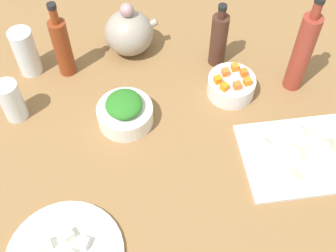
# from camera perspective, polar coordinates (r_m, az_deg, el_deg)

# --- Properties ---
(tabletop) EXTENTS (1.90, 1.90, 0.03)m
(tabletop) POSITION_cam_1_polar(r_m,az_deg,el_deg) (1.09, 0.00, -2.05)
(tabletop) COLOR olive
(tabletop) RESTS_ON ground
(cutting_board) EXTENTS (0.30, 0.24, 0.01)m
(cutting_board) POSITION_cam_1_polar(r_m,az_deg,el_deg) (1.09, 17.15, -3.85)
(cutting_board) COLOR silver
(cutting_board) RESTS_ON tabletop
(bowl_greens) EXTENTS (0.14, 0.14, 0.05)m
(bowl_greens) POSITION_cam_1_polar(r_m,az_deg,el_deg) (1.09, -5.69, 1.54)
(bowl_greens) COLOR white
(bowl_greens) RESTS_ON tabletop
(bowl_carrots) EXTENTS (0.13, 0.13, 0.05)m
(bowl_carrots) POSITION_cam_1_polar(r_m,az_deg,el_deg) (1.16, 8.37, 5.27)
(bowl_carrots) COLOR white
(bowl_carrots) RESTS_ON tabletop
(teapot) EXTENTS (0.15, 0.14, 0.16)m
(teapot) POSITION_cam_1_polar(r_m,az_deg,el_deg) (1.25, -5.19, 12.29)
(teapot) COLOR #A09585
(teapot) RESTS_ON tabletop
(bottle_0) EXTENTS (0.05, 0.05, 0.29)m
(bottle_0) POSITION_cam_1_polar(r_m,az_deg,el_deg) (1.15, 17.40, 9.37)
(bottle_0) COLOR maroon
(bottle_0) RESTS_ON tabletop
(bottle_1) EXTENTS (0.05, 0.05, 0.20)m
(bottle_1) POSITION_cam_1_polar(r_m,az_deg,el_deg) (1.20, 6.74, 11.37)
(bottle_1) COLOR #48291E
(bottle_1) RESTS_ON tabletop
(bottle_2) EXTENTS (0.05, 0.05, 0.23)m
(bottle_2) POSITION_cam_1_polar(r_m,az_deg,el_deg) (1.19, -13.88, 10.24)
(bottle_2) COLOR maroon
(bottle_2) RESTS_ON tabletop
(drinking_glass_0) EXTENTS (0.06, 0.06, 0.14)m
(drinking_glass_0) POSITION_cam_1_polar(r_m,az_deg,el_deg) (1.24, -18.35, 9.28)
(drinking_glass_0) COLOR white
(drinking_glass_0) RESTS_ON tabletop
(drinking_glass_1) EXTENTS (0.06, 0.06, 0.11)m
(drinking_glass_1) POSITION_cam_1_polar(r_m,az_deg,el_deg) (1.14, -20.05, 3.14)
(drinking_glass_1) COLOR white
(drinking_glass_1) RESTS_ON tabletop
(carrot_cube_0) EXTENTS (0.02, 0.02, 0.02)m
(carrot_cube_0) POSITION_cam_1_polar(r_m,az_deg,el_deg) (1.12, 9.17, 5.32)
(carrot_cube_0) COLOR orange
(carrot_cube_0) RESTS_ON bowl_carrots
(carrot_cube_1) EXTENTS (0.02, 0.02, 0.02)m
(carrot_cube_1) POSITION_cam_1_polar(r_m,az_deg,el_deg) (1.14, 7.63, 7.08)
(carrot_cube_1) COLOR orange
(carrot_cube_1) RESTS_ON bowl_carrots
(carrot_cube_2) EXTENTS (0.02, 0.02, 0.02)m
(carrot_cube_2) POSITION_cam_1_polar(r_m,az_deg,el_deg) (1.15, 10.03, 6.98)
(carrot_cube_2) COLOR orange
(carrot_cube_2) RESTS_ON bowl_carrots
(carrot_cube_3) EXTENTS (0.02, 0.02, 0.02)m
(carrot_cube_3) POSITION_cam_1_polar(r_m,az_deg,el_deg) (1.11, 7.51, 5.15)
(carrot_cube_3) COLOR orange
(carrot_cube_3) RESTS_ON bowl_carrots
(carrot_cube_4) EXTENTS (0.02, 0.02, 0.02)m
(carrot_cube_4) POSITION_cam_1_polar(r_m,az_deg,el_deg) (1.16, 8.88, 7.71)
(carrot_cube_4) COLOR orange
(carrot_cube_4) RESTS_ON bowl_carrots
(carrot_cube_5) EXTENTS (0.02, 0.02, 0.02)m
(carrot_cube_5) POSITION_cam_1_polar(r_m,az_deg,el_deg) (1.13, 10.50, 5.82)
(carrot_cube_5) COLOR orange
(carrot_cube_5) RESTS_ON bowl_carrots
(carrot_cube_6) EXTENTS (0.02, 0.02, 0.02)m
(carrot_cube_6) POSITION_cam_1_polar(r_m,az_deg,el_deg) (1.12, 6.62, 6.12)
(carrot_cube_6) COLOR orange
(carrot_cube_6) RESTS_ON bowl_carrots
(chopped_greens_mound) EXTENTS (0.11, 0.11, 0.03)m
(chopped_greens_mound) POSITION_cam_1_polar(r_m,az_deg,el_deg) (1.06, -5.87, 2.93)
(chopped_greens_mound) COLOR #2C7724
(chopped_greens_mound) RESTS_ON bowl_greens
(tofu_cube_0) EXTENTS (0.03, 0.03, 0.02)m
(tofu_cube_0) POSITION_cam_1_polar(r_m,az_deg,el_deg) (0.95, -13.12, -13.87)
(tofu_cube_0) COLOR white
(tofu_cube_0) RESTS_ON plate_tofu
(tofu_cube_2) EXTENTS (0.03, 0.03, 0.02)m
(tofu_cube_2) POSITION_cam_1_polar(r_m,az_deg,el_deg) (0.95, -15.85, -14.89)
(tofu_cube_2) COLOR white
(tofu_cube_2) RESTS_ON plate_tofu
(tofu_cube_6) EXTENTS (0.03, 0.03, 0.02)m
(tofu_cube_6) POSITION_cam_1_polar(r_m,az_deg,el_deg) (0.94, -11.15, -14.99)
(tofu_cube_6) COLOR silver
(tofu_cube_6) RESTS_ON plate_tofu
(dumpling_0) EXTENTS (0.06, 0.06, 0.02)m
(dumpling_0) POSITION_cam_1_polar(r_m,az_deg,el_deg) (1.07, 12.80, -2.37)
(dumpling_0) COLOR beige
(dumpling_0) RESTS_ON cutting_board
(dumpling_1) EXTENTS (0.07, 0.07, 0.03)m
(dumpling_1) POSITION_cam_1_polar(r_m,az_deg,el_deg) (1.10, 20.19, -2.20)
(dumpling_1) COLOR beige
(dumpling_1) RESTS_ON cutting_board
(dumpling_2) EXTENTS (0.08, 0.08, 0.02)m
(dumpling_2) POSITION_cam_1_polar(r_m,az_deg,el_deg) (1.03, 16.26, -6.51)
(dumpling_2) COLOR beige
(dumpling_2) RESTS_ON cutting_board
(dumpling_4) EXTENTS (0.05, 0.05, 0.02)m
(dumpling_4) POSITION_cam_1_polar(r_m,az_deg,el_deg) (1.11, 17.25, -0.63)
(dumpling_4) COLOR beige
(dumpling_4) RESTS_ON cutting_board
(dumpling_5) EXTENTS (0.06, 0.06, 0.02)m
(dumpling_5) POSITION_cam_1_polar(r_m,az_deg,el_deg) (1.07, 16.67, -3.15)
(dumpling_5) COLOR beige
(dumpling_5) RESTS_ON cutting_board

